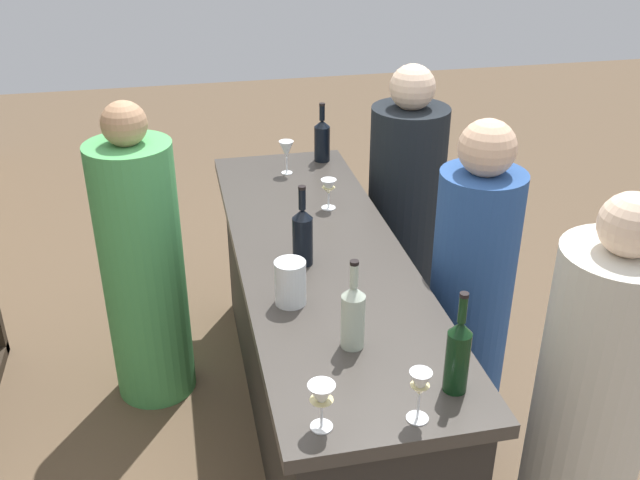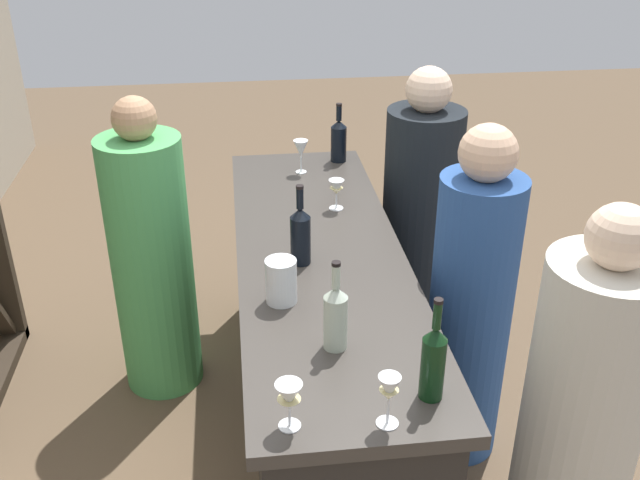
% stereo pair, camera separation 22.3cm
% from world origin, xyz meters
% --- Properties ---
extents(ground_plane, '(12.00, 12.00, 0.00)m').
position_xyz_m(ground_plane, '(0.00, 0.00, 0.00)').
color(ground_plane, brown).
extents(bar_counter, '(2.25, 0.68, 0.91)m').
position_xyz_m(bar_counter, '(0.00, 0.00, 0.46)').
color(bar_counter, '#2A2723').
rests_on(bar_counter, ground).
extents(wine_bottle_leftmost_dark_green, '(0.07, 0.07, 0.34)m').
position_xyz_m(wine_bottle_leftmost_dark_green, '(-0.94, -0.21, 1.04)').
color(wine_bottle_leftmost_dark_green, black).
rests_on(wine_bottle_leftmost_dark_green, bar_counter).
extents(wine_bottle_second_left_clear_pale, '(0.08, 0.08, 0.32)m').
position_xyz_m(wine_bottle_second_left_clear_pale, '(-0.66, 0.03, 1.03)').
color(wine_bottle_second_left_clear_pale, '#B7C6B2').
rests_on(wine_bottle_second_left_clear_pale, bar_counter).
extents(wine_bottle_center_near_black, '(0.08, 0.08, 0.33)m').
position_xyz_m(wine_bottle_center_near_black, '(-0.09, 0.09, 1.03)').
color(wine_bottle_center_near_black, black).
rests_on(wine_bottle_center_near_black, bar_counter).
extents(wine_bottle_second_right_near_black, '(0.08, 0.08, 0.31)m').
position_xyz_m(wine_bottle_second_right_near_black, '(0.99, -0.22, 1.03)').
color(wine_bottle_second_right_near_black, black).
rests_on(wine_bottle_second_right_near_black, bar_counter).
extents(wine_glass_near_left, '(0.07, 0.07, 0.14)m').
position_xyz_m(wine_glass_near_left, '(0.39, -0.12, 1.01)').
color(wine_glass_near_left, white).
rests_on(wine_glass_near_left, bar_counter).
extents(wine_glass_near_center, '(0.07, 0.07, 0.17)m').
position_xyz_m(wine_glass_near_center, '(-1.04, -0.06, 1.02)').
color(wine_glass_near_center, white).
rests_on(wine_glass_near_center, bar_counter).
extents(wine_glass_near_right, '(0.08, 0.08, 0.17)m').
position_xyz_m(wine_glass_near_right, '(0.85, -0.01, 1.03)').
color(wine_glass_near_right, white).
rests_on(wine_glass_near_right, bar_counter).
extents(wine_glass_far_left, '(0.08, 0.08, 0.15)m').
position_xyz_m(wine_glass_far_left, '(-1.02, 0.21, 1.01)').
color(wine_glass_far_left, white).
rests_on(wine_glass_far_left, bar_counter).
extents(water_pitcher, '(0.11, 0.11, 0.17)m').
position_xyz_m(water_pitcher, '(-0.36, 0.18, 0.99)').
color(water_pitcher, silver).
rests_on(water_pitcher, bar_counter).
extents(person_left_guest, '(0.34, 0.34, 1.49)m').
position_xyz_m(person_left_guest, '(-0.19, -0.59, 0.69)').
color(person_left_guest, '#284C8C').
rests_on(person_left_guest, ground).
extents(person_center_guest, '(0.48, 0.48, 1.47)m').
position_xyz_m(person_center_guest, '(-0.86, -0.76, 0.67)').
color(person_center_guest, beige).
rests_on(person_center_guest, ground).
extents(person_right_guest, '(0.41, 0.41, 1.45)m').
position_xyz_m(person_right_guest, '(0.77, -0.63, 0.66)').
color(person_right_guest, black).
rests_on(person_right_guest, ground).
extents(person_server_behind, '(0.41, 0.41, 1.46)m').
position_xyz_m(person_server_behind, '(0.43, 0.74, 0.66)').
color(person_server_behind, '#4CA559').
rests_on(person_server_behind, ground).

